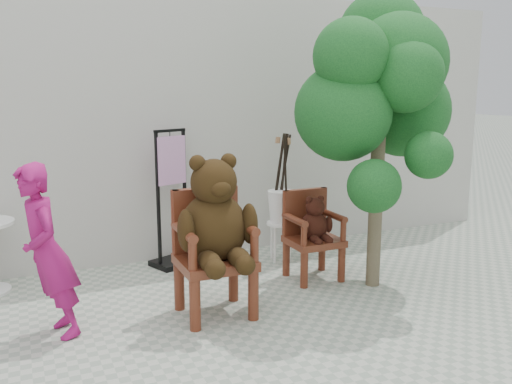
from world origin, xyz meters
TOP-DOWN VIEW (x-y plane):
  - ground_plane at (0.00, 0.00)m, footprint 60.00×60.00m
  - back_wall at (0.00, 3.10)m, footprint 9.00×1.00m
  - chair_big at (-0.10, 0.90)m, footprint 0.70×0.74m
  - chair_small at (1.13, 1.38)m, footprint 0.52×0.48m
  - person at (-1.43, 1.00)m, footprint 0.44×0.57m
  - display_stand at (-0.08, 2.35)m, footprint 0.55×0.49m
  - stool_bucket at (1.09, 2.01)m, footprint 0.32×0.32m
  - tree at (1.63, 1.01)m, footprint 1.74×1.53m

SIDE VIEW (x-z plane):
  - ground_plane at x=0.00m, z-range 0.00..0.00m
  - chair_small at x=1.13m, z-range 0.08..0.99m
  - display_stand at x=-0.08m, z-range -0.17..1.34m
  - stool_bucket at x=1.09m, z-range -0.08..1.37m
  - person at x=-1.43m, z-range 0.00..1.40m
  - chair_big at x=-0.10m, z-range 0.08..1.49m
  - back_wall at x=0.00m, z-range 0.00..3.00m
  - tree at x=1.63m, z-range 0.52..3.41m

